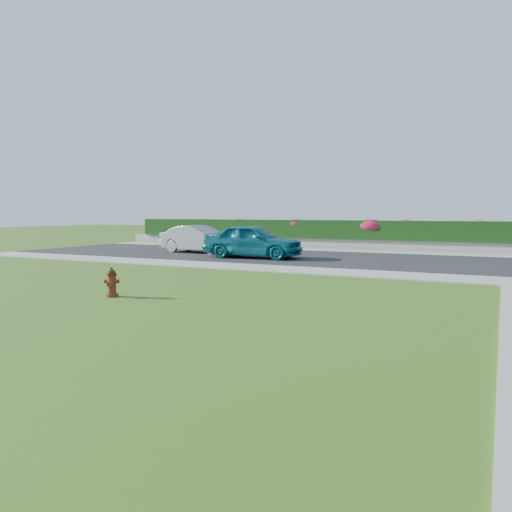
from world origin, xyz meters
The scene contains 15 objects.
ground centered at (0.00, 0.00, 0.00)m, with size 120.00×120.00×0.00m, color black.
street_far centered at (-5.00, 14.00, 0.02)m, with size 26.00×8.00×0.04m, color black.
sidewalk_far centered at (-6.00, 9.00, 0.02)m, with size 24.00×2.00×0.04m, color gray.
sidewalk_beyond centered at (-1.00, 19.00, 0.02)m, with size 34.00×2.00×0.04m, color gray.
retaining_wall centered at (-1.00, 20.50, 0.30)m, with size 34.00×0.40×0.60m, color gray.
hedge centered at (-1.00, 20.60, 1.15)m, with size 32.00×0.90×1.10m, color black.
fire_hydrant centered at (-2.97, 1.44, 0.36)m, with size 0.39×0.37×0.76m.
sedan_teal centered at (-4.51, 12.56, 0.83)m, with size 1.88×4.67×1.59m, color #0E5C6C.
sedan_silver centered at (-8.39, 13.99, 0.76)m, with size 1.52×4.35×1.43m, color #9C9FA3.
flower_clump_a centered at (-12.33, 20.50, 1.49)m, with size 1.07×0.68×0.53m, color #BA1F41.
flower_clump_b centered at (-9.56, 20.50, 1.49)m, with size 1.04×0.67×0.52m, color #BA1F41.
flower_clump_c centered at (-5.55, 20.50, 1.46)m, with size 1.20×0.77×0.60m, color #BA1F41.
flower_clump_d centered at (-0.88, 20.50, 1.40)m, with size 1.53×0.98×0.77m, color #BA1F41.
flower_clump_e centered at (1.06, 20.50, 1.49)m, with size 1.06×0.68×0.53m, color #BA1F41.
flower_clump_f centered at (4.82, 20.50, 1.49)m, with size 1.05×0.67×0.52m, color #BA1F41.
Camera 1 is at (6.00, -8.28, 2.16)m, focal length 35.00 mm.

